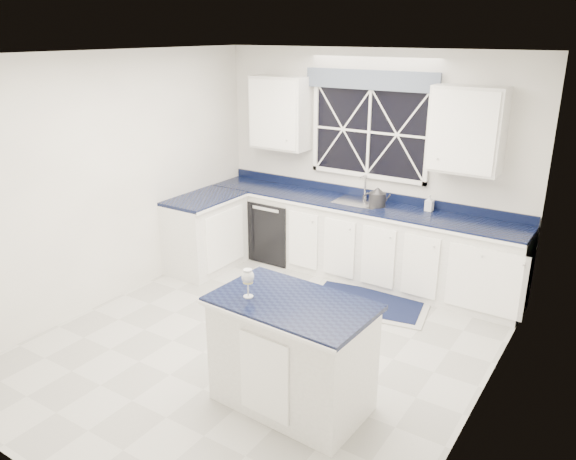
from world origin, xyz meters
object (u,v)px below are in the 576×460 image
Objects in this scene: kettle at (377,198)px; island at (292,354)px; faucet at (364,186)px; dishwasher at (280,228)px; soap_bottle at (429,203)px; wine_glass at (248,278)px.

island is at bearing -99.21° from kettle.
faucet is at bearing 107.60° from island.
dishwasher is 1.31m from faucet.
soap_bottle reaches higher than dishwasher.
faucet is 0.83m from soap_bottle.
faucet is at bearing 178.49° from soap_bottle.
kettle reaches higher than island.
kettle reaches higher than dishwasher.
dishwasher is at bearing -169.98° from faucet.
faucet is 0.24× the size of island.
wine_glass is at bearing -106.50° from kettle.
soap_bottle is (0.57, 0.17, -0.01)m from kettle.
dishwasher is 2.64× the size of kettle.
kettle is 1.66× the size of soap_bottle.
dishwasher is 4.40× the size of soap_bottle.
soap_bottle is (0.42, 2.87, -0.06)m from wine_glass.
faucet is 1.31× the size of wine_glass.
dishwasher is 0.64× the size of island.
wine_glass is 2.90m from soap_bottle.
soap_bottle is (0.10, 2.74, 0.57)m from island.
island is 5.54× the size of wine_glass.
wine_glass reaches higher than soap_bottle.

